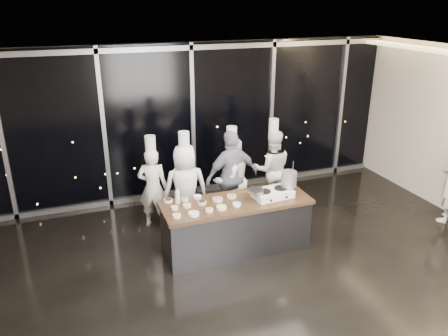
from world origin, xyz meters
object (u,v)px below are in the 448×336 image
object	(u,v)px
chef_left	(186,187)
guest	(232,177)
stock_pot	(289,179)
chef_right	(272,169)
demo_counter	(236,225)
frying_pan	(255,191)
chef_center	(231,179)
chef_far_left	(153,187)
stove	(272,193)

from	to	relation	value
chef_left	guest	xyz separation A→B (m)	(0.90, 0.02, 0.06)
stock_pot	chef_right	xyz separation A→B (m)	(0.34, 1.33, -0.35)
demo_counter	chef_right	size ratio (longest dim) A/B	1.34
frying_pan	chef_center	distance (m)	1.18
frying_pan	chef_right	world-z (taller)	chef_right
chef_far_left	chef_left	bearing A→B (deg)	173.78
stove	chef_left	distance (m)	1.60
stock_pot	guest	xyz separation A→B (m)	(-0.63, 1.02, -0.27)
chef_left	guest	world-z (taller)	chef_left
demo_counter	stock_pot	distance (m)	1.18
chef_left	stove	bearing A→B (deg)	145.07
stove	chef_right	size ratio (longest dim) A/B	0.37
demo_counter	chef_far_left	size ratio (longest dim) A/B	1.40
chef_left	guest	bearing A→B (deg)	-173.45
chef_far_left	guest	world-z (taller)	guest
chef_center	guest	world-z (taller)	chef_center
stove	chef_center	size ratio (longest dim) A/B	0.37
demo_counter	chef_center	world-z (taller)	chef_center
frying_pan	guest	xyz separation A→B (m)	(-0.01, 1.05, -0.17)
stove	chef_far_left	size ratio (longest dim) A/B	0.38
stove	chef_left	world-z (taller)	chef_left
stove	chef_right	distance (m)	1.52
chef_far_left	chef_right	size ratio (longest dim) A/B	0.96
stove	stock_pot	distance (m)	0.37
guest	chef_left	bearing A→B (deg)	-6.09
frying_pan	stove	bearing A→B (deg)	-3.70
stock_pot	frying_pan	bearing A→B (deg)	-176.83
chef_far_left	chef_right	world-z (taller)	chef_right
chef_right	demo_counter	bearing A→B (deg)	59.90
frying_pan	demo_counter	bearing A→B (deg)	164.87
frying_pan	chef_right	bearing A→B (deg)	49.62
stove	chef_left	xyz separation A→B (m)	(-1.22, 1.02, -0.13)
stock_pot	chef_center	size ratio (longest dim) A/B	0.14
stove	frying_pan	xyz separation A→B (m)	(-0.31, -0.01, 0.10)
chef_far_left	chef_left	size ratio (longest dim) A/B	0.94
guest	frying_pan	bearing A→B (deg)	82.67
stock_pot	demo_counter	bearing A→B (deg)	178.72
demo_counter	stock_pot	xyz separation A→B (m)	(0.94, -0.02, 0.72)
chef_left	stock_pot	bearing A→B (deg)	152.01
stove	guest	world-z (taller)	guest
chef_center	chef_right	distance (m)	0.98
frying_pan	chef_far_left	distance (m)	1.99
stove	chef_far_left	distance (m)	2.21
stove	chef_center	xyz separation A→B (m)	(-0.30, 1.14, -0.15)
stove	chef_left	size ratio (longest dim) A/B	0.36
demo_counter	chef_center	size ratio (longest dim) A/B	1.34
chef_center	chef_right	world-z (taller)	chef_right
stove	chef_left	bearing A→B (deg)	135.06
chef_left	chef_center	size ratio (longest dim) A/B	1.02
stock_pot	chef_center	xyz separation A→B (m)	(-0.61, 1.12, -0.36)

